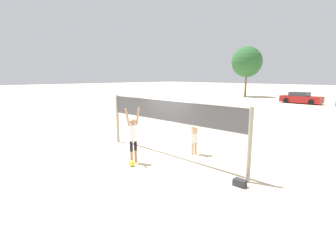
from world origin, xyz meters
name	(u,v)px	position (x,y,z in m)	size (l,w,h in m)	color
ground_plane	(168,157)	(0.00, 0.00, 0.00)	(200.00, 200.00, 0.00)	beige
volleyball_net	(168,118)	(0.00, 0.00, 1.68)	(7.38, 0.14, 2.41)	gray
player_spiker	(133,134)	(-0.44, -1.44, 1.14)	(0.28, 0.71, 2.17)	tan
player_blocker	(194,127)	(0.47, 1.12, 1.20)	(0.28, 0.72, 2.27)	tan
volleyball	(132,163)	(-0.18, -1.74, 0.11)	(0.22, 0.22, 0.22)	yellow
gear_bag	(240,183)	(3.62, -0.48, 0.11)	(0.38, 0.24, 0.23)	#2D2D33
parked_car_far	(301,98)	(-3.90, 26.67, 0.63)	(4.69, 1.94, 1.39)	maroon
tree_left_cluster	(247,62)	(-14.23, 31.81, 5.52)	(4.81, 4.81, 7.93)	brown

